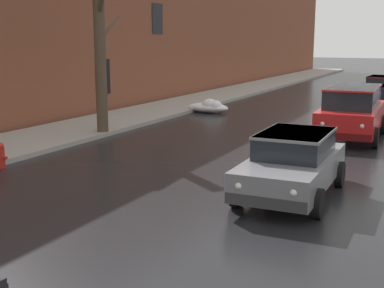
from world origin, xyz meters
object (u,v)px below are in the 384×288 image
at_px(sedan_darkblue_parked_kerbside_mid, 379,101).
at_px(sedan_maroon_parked_far_down_block, 382,88).
at_px(fire_hydrant, 1,155).
at_px(suv_red_parked_kerbside_close, 352,110).
at_px(sedan_grey_approaching_near_lane, 293,163).
at_px(bare_tree_second_along_sidewalk, 97,23).

distance_m(sedan_darkblue_parked_kerbside_mid, sedan_maroon_parked_far_down_block, 6.42).
height_order(sedan_darkblue_parked_kerbside_mid, sedan_maroon_parked_far_down_block, same).
bearing_deg(fire_hydrant, suv_red_parked_kerbside_close, 48.48).
relative_size(sedan_darkblue_parked_kerbside_mid, sedan_maroon_parked_far_down_block, 1.01).
distance_m(sedan_grey_approaching_near_lane, suv_red_parked_kerbside_close, 7.67).
relative_size(bare_tree_second_along_sidewalk, sedan_grey_approaching_near_lane, 1.82).
relative_size(bare_tree_second_along_sidewalk, suv_red_parked_kerbside_close, 1.53).
xyz_separation_m(sedan_darkblue_parked_kerbside_mid, fire_hydrant, (-7.95, -14.35, -0.40)).
height_order(sedan_grey_approaching_near_lane, fire_hydrant, sedan_grey_approaching_near_lane).
xyz_separation_m(sedan_grey_approaching_near_lane, sedan_maroon_parked_far_down_block, (-0.41, 19.68, 0.00)).
height_order(sedan_darkblue_parked_kerbside_mid, fire_hydrant, sedan_darkblue_parked_kerbside_mid).
xyz_separation_m(suv_red_parked_kerbside_close, sedan_maroon_parked_far_down_block, (-0.38, 12.02, -0.24)).
xyz_separation_m(sedan_grey_approaching_near_lane, fire_hydrant, (-7.74, -1.05, -0.39)).
distance_m(bare_tree_second_along_sidewalk, sedan_darkblue_parked_kerbside_mid, 12.87).
distance_m(suv_red_parked_kerbside_close, sedan_darkblue_parked_kerbside_mid, 5.64).
distance_m(bare_tree_second_along_sidewalk, suv_red_parked_kerbside_close, 9.40).
bearing_deg(suv_red_parked_kerbside_close, sedan_darkblue_parked_kerbside_mid, 87.67).
bearing_deg(fire_hydrant, sedan_grey_approaching_near_lane, 7.76).
bearing_deg(sedan_grey_approaching_near_lane, suv_red_parked_kerbside_close, 90.17).
height_order(sedan_maroon_parked_far_down_block, fire_hydrant, sedan_maroon_parked_far_down_block).
xyz_separation_m(sedan_maroon_parked_far_down_block, fire_hydrant, (-7.33, -20.74, -0.40)).
height_order(suv_red_parked_kerbside_close, sedan_maroon_parked_far_down_block, suv_red_parked_kerbside_close).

